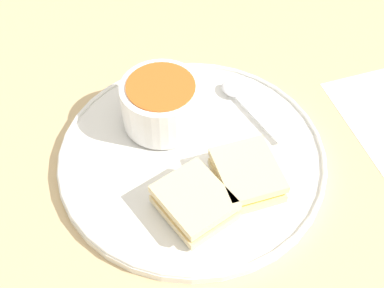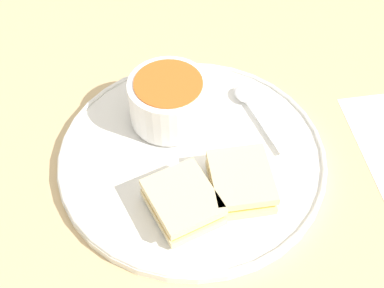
{
  "view_description": "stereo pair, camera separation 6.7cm",
  "coord_description": "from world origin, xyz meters",
  "px_view_note": "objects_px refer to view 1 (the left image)",
  "views": [
    {
      "loc": [
        -0.42,
        0.08,
        0.55
      ],
      "look_at": [
        0.0,
        0.0,
        0.03
      ],
      "focal_mm": 50.0,
      "sensor_mm": 36.0,
      "label": 1
    },
    {
      "loc": [
        -0.43,
        0.02,
        0.55
      ],
      "look_at": [
        0.0,
        0.0,
        0.03
      ],
      "focal_mm": 50.0,
      "sensor_mm": 36.0,
      "label": 2
    }
  ],
  "objects_px": {
    "soup_bowl": "(162,103)",
    "sandwich_half_near": "(194,202)",
    "sandwich_half_far": "(247,175)",
    "spoon": "(236,94)"
  },
  "relations": [
    {
      "from": "sandwich_half_near",
      "to": "sandwich_half_far",
      "type": "relative_size",
      "value": 1.17
    },
    {
      "from": "soup_bowl",
      "to": "sandwich_half_far",
      "type": "relative_size",
      "value": 1.16
    },
    {
      "from": "sandwich_half_near",
      "to": "sandwich_half_far",
      "type": "bearing_deg",
      "value": -69.58
    },
    {
      "from": "spoon",
      "to": "sandwich_half_near",
      "type": "relative_size",
      "value": 1.19
    },
    {
      "from": "soup_bowl",
      "to": "sandwich_half_far",
      "type": "distance_m",
      "value": 0.15
    },
    {
      "from": "sandwich_half_far",
      "to": "spoon",
      "type": "bearing_deg",
      "value": -9.14
    },
    {
      "from": "soup_bowl",
      "to": "sandwich_half_near",
      "type": "distance_m",
      "value": 0.15
    },
    {
      "from": "sandwich_half_near",
      "to": "spoon",
      "type": "bearing_deg",
      "value": -28.6
    },
    {
      "from": "spoon",
      "to": "sandwich_half_near",
      "type": "distance_m",
      "value": 0.2
    },
    {
      "from": "sandwich_half_near",
      "to": "soup_bowl",
      "type": "bearing_deg",
      "value": 5.38
    }
  ]
}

